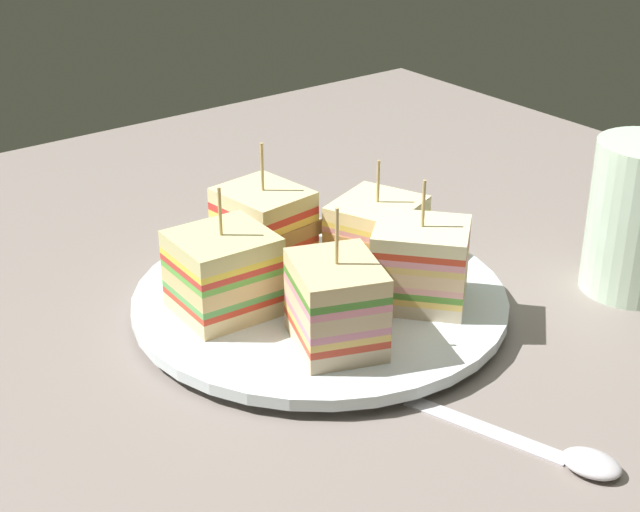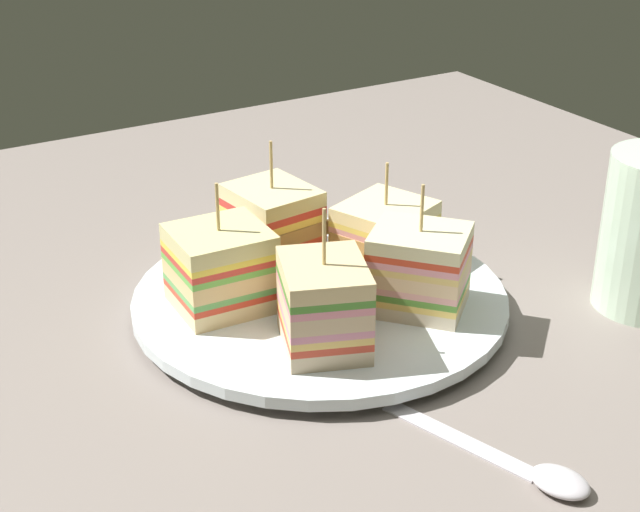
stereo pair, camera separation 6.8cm
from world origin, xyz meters
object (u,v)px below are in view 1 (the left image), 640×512
Objects in this scene: sandwich_wedge_2 at (420,265)px; spoon at (561,453)px; sandwich_wedge_4 at (269,224)px; drinking_glass at (638,227)px; sandwich_wedge_3 at (376,231)px; sandwich_wedge_0 at (224,273)px; chip_pile at (334,286)px; plate at (320,300)px; sandwich_wedge_1 at (336,305)px.

sandwich_wedge_2 is 17.76cm from spoon.
sandwich_wedge_4 is 0.81× the size of drinking_glass.
sandwich_wedge_2 is at bearing 53.02° from sandwich_wedge_3.
sandwich_wedge_0 is 7.97cm from chip_pile.
drinking_glass reaches higher than spoon.
sandwich_wedge_0 is 25.38cm from spoon.
spoon is at bearing 91.07° from chip_pile.
sandwich_wedge_0 reaches higher than spoon.
sandwich_wedge_0 is 8.80cm from sandwich_wedge_4.
sandwich_wedge_1 is at bearing 61.17° from plate.
sandwich_wedge_4 is at bearing -41.55° from drinking_glass.
chip_pile is (-0.20, 1.40, 1.75)cm from plate.
sandwich_wedge_2 is 6.24cm from chip_pile.
sandwich_wedge_4 reaches higher than spoon.
drinking_glass is at bearing 116.24° from sandwich_wedge_3.
sandwich_wedge_3 is at bearing -31.03° from sandwich_wedge_1.
chip_pile is at bearing -25.27° from drinking_glass.
sandwich_wedge_1 is 13.04cm from sandwich_wedge_3.
sandwich_wedge_4 reaches higher than sandwich_wedge_3.
sandwich_wedge_1 is 1.27× the size of chip_pile.
sandwich_wedge_2 is at bearing 141.04° from chip_pile.
chip_pile is at bearing -8.39° from sandwich_wedge_4.
plate is 7.92cm from sandwich_wedge_1.
drinking_glass reaches higher than chip_pile.
plate reaches higher than spoon.
sandwich_wedge_2 is 7.30cm from sandwich_wedge_3.
sandwich_wedge_2 reaches higher than sandwich_wedge_3.
sandwich_wedge_1 is at bearing 53.09° from chip_pile.
sandwich_wedge_4 is at bearing 4.62° from sandwich_wedge_1.
sandwich_wedge_3 is 19.47cm from drinking_glass.
spoon is (-3.99, 15.72, -4.08)cm from sandwich_wedge_1.
sandwich_wedge_4 is at bearing 37.58° from sandwich_wedge_0.
drinking_glass is at bearing 99.74° from spoon.
sandwich_wedge_3 is 8.27cm from sandwich_wedge_4.
drinking_glass is (-16.30, 6.13, 0.62)cm from sandwich_wedge_2.
sandwich_wedge_0 is (6.78, -2.03, 3.50)cm from plate.
plate is at bearing -13.97° from sandwich_wedge_0.
chip_pile is 0.57× the size of spoon.
sandwich_wedge_1 is 1.05× the size of sandwich_wedge_2.
drinking_glass is at bearing 154.73° from chip_pile.
plate is at bearing 1.93° from sandwich_wedge_2.
spoon is at bearing 91.51° from plate.
sandwich_wedge_2 is at bearing -20.60° from drinking_glass.
sandwich_wedge_3 is at bearing -57.04° from sandwich_wedge_2.
sandwich_wedge_4 is at bearing 162.69° from spoon.
chip_pile is 23.30cm from drinking_glass.
sandwich_wedge_1 is at bearing 55.88° from sandwich_wedge_2.
spoon is (-0.14, 28.99, -3.99)cm from sandwich_wedge_4.
chip_pile is (-3.61, -4.81, -1.79)cm from sandwich_wedge_1.
sandwich_wedge_0 is 0.79× the size of drinking_glass.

